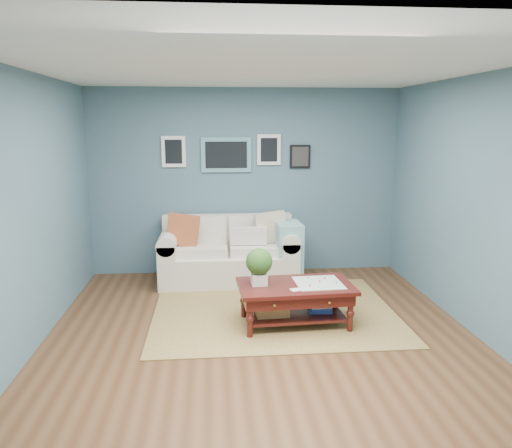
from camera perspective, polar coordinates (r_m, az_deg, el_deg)
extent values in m
plane|color=brown|center=(5.28, 0.73, -13.12)|extent=(5.00, 5.00, 0.00)
plane|color=white|center=(4.83, 0.81, 17.42)|extent=(5.00, 5.00, 0.00)
cube|color=slate|center=(7.35, -1.22, 4.82)|extent=(4.50, 0.02, 2.70)
cube|color=slate|center=(2.48, 6.71, -8.57)|extent=(4.50, 0.02, 2.70)
cube|color=slate|center=(5.16, -24.92, 0.93)|extent=(0.02, 5.00, 2.70)
cube|color=slate|center=(5.58, 24.45, 1.68)|extent=(0.02, 5.00, 2.70)
cube|color=#5B9099|center=(7.27, -3.43, 7.90)|extent=(0.72, 0.03, 0.50)
cube|color=black|center=(7.25, -3.42, 7.89)|extent=(0.60, 0.01, 0.38)
cube|color=white|center=(7.29, -9.40, 8.17)|extent=(0.34, 0.03, 0.44)
cube|color=white|center=(7.31, 1.48, 8.48)|extent=(0.34, 0.03, 0.44)
cube|color=black|center=(7.39, 5.06, 7.69)|extent=(0.30, 0.03, 0.34)
cube|color=brown|center=(6.00, 2.08, -9.99)|extent=(2.82, 2.26, 0.01)
cube|color=beige|center=(7.06, -3.16, -4.93)|extent=(1.41, 0.88, 0.42)
cube|color=beige|center=(7.28, -3.29, -0.79)|extent=(1.85, 0.22, 0.48)
cube|color=beige|center=(7.06, -9.91, -4.26)|extent=(0.24, 0.88, 0.62)
cube|color=beige|center=(7.11, 3.53, -3.99)|extent=(0.24, 0.88, 0.62)
cylinder|color=beige|center=(6.98, -10.00, -1.81)|extent=(0.26, 0.88, 0.26)
cylinder|color=beige|center=(7.03, 3.56, -1.56)|extent=(0.26, 0.88, 0.26)
cube|color=beige|center=(6.93, -6.30, -2.95)|extent=(0.72, 0.56, 0.13)
cube|color=beige|center=(6.95, -0.04, -2.83)|extent=(0.72, 0.56, 0.13)
cube|color=beige|center=(7.14, -6.30, -0.50)|extent=(0.72, 0.12, 0.36)
cube|color=beige|center=(7.17, -0.24, -0.39)|extent=(0.72, 0.12, 0.36)
cube|color=#C53D21|center=(6.88, -8.34, -0.67)|extent=(0.48, 0.17, 0.47)
cube|color=beige|center=(6.99, 1.69, -0.37)|extent=(0.47, 0.18, 0.46)
cube|color=beige|center=(6.86, -0.84, -1.36)|extent=(0.50, 0.12, 0.24)
cube|color=#7DB6AA|center=(6.95, 3.69, -3.06)|extent=(0.34, 0.55, 0.80)
cube|color=#35110C|center=(5.52, 4.52, -7.09)|extent=(1.28, 0.79, 0.04)
cube|color=#35110C|center=(5.54, 4.51, -7.90)|extent=(1.19, 0.70, 0.12)
cube|color=#35110C|center=(5.63, 4.47, -10.27)|extent=(1.09, 0.59, 0.03)
sphere|color=gold|center=(5.18, 2.13, -9.28)|extent=(0.03, 0.03, 0.03)
sphere|color=gold|center=(5.31, 8.40, -8.88)|extent=(0.03, 0.03, 0.03)
cylinder|color=#35110C|center=(5.25, -0.71, -10.75)|extent=(0.06, 0.06, 0.43)
cylinder|color=#35110C|center=(5.48, 10.73, -9.98)|extent=(0.06, 0.06, 0.43)
cylinder|color=#35110C|center=(5.77, -1.43, -8.67)|extent=(0.06, 0.06, 0.43)
cylinder|color=#35110C|center=(5.98, 9.01, -8.07)|extent=(0.06, 0.06, 0.43)
cube|color=white|center=(5.47, 0.35, -6.30)|extent=(0.17, 0.17, 0.12)
sphere|color=#255217|center=(5.42, 0.36, -4.31)|extent=(0.29, 0.29, 0.29)
cube|color=beige|center=(5.57, 7.15, -6.69)|extent=(0.52, 0.52, 0.01)
cube|color=#A87351|center=(5.54, 1.83, -9.31)|extent=(0.37, 0.27, 0.21)
cube|color=#274499|center=(5.69, 7.33, -9.33)|extent=(0.26, 0.20, 0.12)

